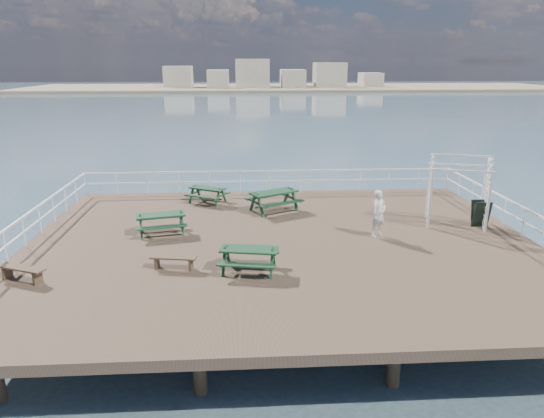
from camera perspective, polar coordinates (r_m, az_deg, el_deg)
The scene contains 12 objects.
ground at distance 17.34m, azimuth 1.09°, elevation -4.30°, with size 18.00×14.00×0.30m, color brown.
sea_backdrop at distance 150.96m, azimuth 1.82°, elevation 14.47°, with size 300.00×300.00×9.20m.
railing at distance 19.44m, azimuth 0.30°, elevation 1.26°, with size 17.77×13.76×1.10m.
picnic_table_a at distance 18.36m, azimuth -12.92°, elevation -1.20°, with size 2.03×1.77×0.86m.
picnic_table_b at distance 22.06m, azimuth -7.60°, elevation 2.04°, with size 2.06×1.93×0.79m.
picnic_table_c at distance 20.58m, azimuth 0.23°, elevation 1.44°, with size 2.54×2.37×0.98m.
picnic_table_d at distance 14.75m, azimuth -2.72°, elevation -5.39°, with size 1.95×1.68×0.84m.
flat_bench_near at distance 15.27m, azimuth -11.50°, elevation -5.86°, with size 1.47×0.58×0.41m.
flat_bench_far at distance 15.95m, azimuth -27.38°, elevation -6.44°, with size 1.53×0.92×0.44m.
trellis_arbor at distance 19.95m, azimuth 20.99°, elevation 1.61°, with size 2.50×1.79×2.79m.
sandwich_board at distance 20.32m, azimuth 23.32°, elevation -0.54°, with size 0.64×0.48×1.05m.
person at distance 17.94m, azimuth 12.43°, elevation -0.54°, with size 0.63×0.41×1.73m, color white.
Camera 1 is at (-1.32, -16.11, 6.15)m, focal length 32.00 mm.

